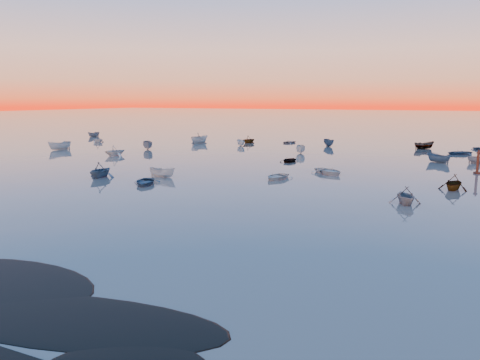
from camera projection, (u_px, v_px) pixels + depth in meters
The scene contains 6 objects.
ground at pixel (355, 138), 112.53m from camera, with size 600.00×600.00×0.00m, color slate.
moored_fleet at pixel (293, 161), 70.55m from camera, with size 124.00×58.00×1.20m, color silver, non-canonical shape.
boat_near_left at pixel (145, 185), 50.83m from camera, with size 4.06×1.69×1.02m, color #38526B.
boat_near_center at pixel (162, 177), 55.79m from camera, with size 3.45×1.46×1.20m, color silver.
boat_near_right at pixel (405, 204), 41.51m from camera, with size 3.51×1.58×1.23m, color slate.
channel_marker at pixel (478, 164), 58.08m from camera, with size 0.88×0.88×3.12m.
Camera 1 is at (22.28, -13.85, 9.17)m, focal length 35.00 mm.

